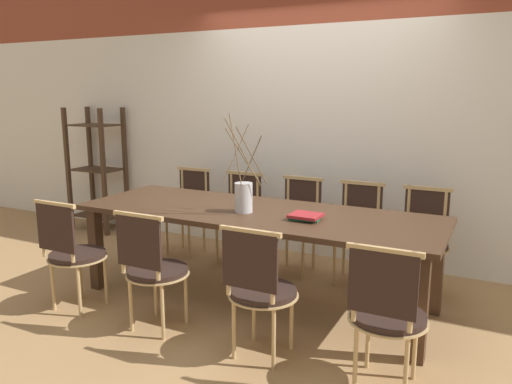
{
  "coord_description": "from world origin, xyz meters",
  "views": [
    {
      "loc": [
        1.73,
        -3.41,
        1.67
      ],
      "look_at": [
        0.0,
        0.0,
        0.9
      ],
      "focal_mm": 35.0,
      "sensor_mm": 36.0,
      "label": 1
    }
  ],
  "objects_px": {
    "vase_centerpiece": "(244,196)",
    "book_stack": "(305,217)",
    "chair_far_center": "(297,221)",
    "dining_table": "(256,221)",
    "chair_near_center": "(260,287)",
    "shelving_rack": "(97,170)"
  },
  "relations": [
    {
      "from": "chair_far_center",
      "to": "shelving_rack",
      "type": "bearing_deg",
      "value": -5.55
    },
    {
      "from": "vase_centerpiece",
      "to": "book_stack",
      "type": "relative_size",
      "value": 3.23
    },
    {
      "from": "vase_centerpiece",
      "to": "chair_far_center",
      "type": "bearing_deg",
      "value": 83.81
    },
    {
      "from": "chair_near_center",
      "to": "shelving_rack",
      "type": "relative_size",
      "value": 0.59
    },
    {
      "from": "chair_far_center",
      "to": "book_stack",
      "type": "bearing_deg",
      "value": 115.51
    },
    {
      "from": "vase_centerpiece",
      "to": "shelving_rack",
      "type": "height_order",
      "value": "vase_centerpiece"
    },
    {
      "from": "chair_near_center",
      "to": "shelving_rack",
      "type": "height_order",
      "value": "shelving_rack"
    },
    {
      "from": "dining_table",
      "to": "chair_near_center",
      "type": "distance_m",
      "value": 0.92
    },
    {
      "from": "chair_far_center",
      "to": "vase_centerpiece",
      "type": "bearing_deg",
      "value": 83.81
    },
    {
      "from": "chair_near_center",
      "to": "vase_centerpiece",
      "type": "height_order",
      "value": "vase_centerpiece"
    },
    {
      "from": "dining_table",
      "to": "chair_near_center",
      "type": "height_order",
      "value": "chair_near_center"
    },
    {
      "from": "dining_table",
      "to": "chair_near_center",
      "type": "xyz_separation_m",
      "value": [
        0.43,
        -0.79,
        -0.19
      ]
    },
    {
      "from": "dining_table",
      "to": "book_stack",
      "type": "bearing_deg",
      "value": -11.09
    },
    {
      "from": "dining_table",
      "to": "chair_far_center",
      "type": "height_order",
      "value": "chair_far_center"
    },
    {
      "from": "vase_centerpiece",
      "to": "book_stack",
      "type": "bearing_deg",
      "value": -0.1
    },
    {
      "from": "vase_centerpiece",
      "to": "book_stack",
      "type": "xyz_separation_m",
      "value": [
        0.51,
        -0.0,
        -0.11
      ]
    },
    {
      "from": "chair_near_center",
      "to": "book_stack",
      "type": "xyz_separation_m",
      "value": [
        0.02,
        0.7,
        0.29
      ]
    },
    {
      "from": "book_stack",
      "to": "shelving_rack",
      "type": "bearing_deg",
      "value": 160.05
    },
    {
      "from": "chair_near_center",
      "to": "book_stack",
      "type": "distance_m",
      "value": 0.76
    },
    {
      "from": "chair_far_center",
      "to": "vase_centerpiece",
      "type": "relative_size",
      "value": 1.16
    },
    {
      "from": "dining_table",
      "to": "chair_near_center",
      "type": "relative_size",
      "value": 3.26
    },
    {
      "from": "chair_far_center",
      "to": "vase_centerpiece",
      "type": "height_order",
      "value": "vase_centerpiece"
    }
  ]
}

